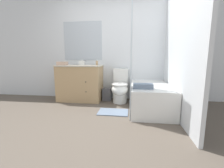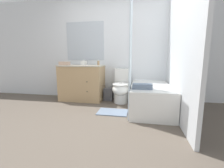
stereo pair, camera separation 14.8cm
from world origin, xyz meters
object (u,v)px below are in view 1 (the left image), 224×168
object	(u,v)px
hand_towel_folded	(62,63)
bath_towel_folded	(143,86)
bathtub	(150,97)
vanity_cabinet	(80,82)
bath_mat	(113,112)
soap_dispenser	(97,63)
tissue_box	(82,63)
sink_faucet	(82,63)
toilet	(120,88)
wastebasket	(107,94)

from	to	relation	value
hand_towel_folded	bath_towel_folded	world-z (taller)	hand_towel_folded
bathtub	bath_towel_folded	distance (m)	0.53
bathtub	hand_towel_folded	world-z (taller)	hand_towel_folded
vanity_cabinet	bath_mat	distance (m)	1.26
vanity_cabinet	soap_dispenser	size ratio (longest dim) A/B	7.95
soap_dispenser	hand_towel_folded	size ratio (longest dim) A/B	0.58
bath_towel_folded	hand_towel_folded	bearing A→B (deg)	158.49
tissue_box	hand_towel_folded	world-z (taller)	tissue_box
sink_faucet	hand_towel_folded	distance (m)	0.50
sink_faucet	tissue_box	xyz separation A→B (m)	(0.05, -0.19, 0.02)
bathtub	bath_towel_folded	xyz separation A→B (m)	(-0.18, -0.41, 0.28)
tissue_box	sink_faucet	bearing A→B (deg)	106.15
soap_dispenser	hand_towel_folded	world-z (taller)	soap_dispenser
sink_faucet	soap_dispenser	bearing A→B (deg)	-26.05
sink_faucet	vanity_cabinet	bearing A→B (deg)	-90.00
tissue_box	soap_dispenser	xyz separation A→B (m)	(0.36, -0.02, 0.01)
vanity_cabinet	toilet	world-z (taller)	vanity_cabinet
bath_mat	sink_faucet	bearing A→B (deg)	132.87
wastebasket	tissue_box	bearing A→B (deg)	-176.19
bath_towel_folded	bath_mat	distance (m)	0.75
wastebasket	soap_dispenser	size ratio (longest dim) A/B	2.28
bathtub	soap_dispenser	world-z (taller)	soap_dispenser
soap_dispenser	bath_towel_folded	xyz separation A→B (m)	(1.01, -0.84, -0.38)
tissue_box	bath_mat	world-z (taller)	tissue_box
toilet	bath_towel_folded	distance (m)	0.91
tissue_box	soap_dispenser	world-z (taller)	soap_dispenser
wastebasket	bath_mat	xyz separation A→B (m)	(0.25, -0.82, -0.14)
toilet	soap_dispenser	distance (m)	0.79
hand_towel_folded	bath_towel_folded	xyz separation A→B (m)	(1.80, -0.71, -0.36)
bath_towel_folded	tissue_box	bearing A→B (deg)	148.04
bath_towel_folded	bathtub	bearing A→B (deg)	66.74
wastebasket	hand_towel_folded	distance (m)	1.27
wastebasket	soap_dispenser	distance (m)	0.80
sink_faucet	bathtub	size ratio (longest dim) A/B	0.10
soap_dispenser	wastebasket	bearing A→B (deg)	13.86
soap_dispenser	bath_mat	xyz separation A→B (m)	(0.48, -0.76, -0.90)
toilet	tissue_box	xyz separation A→B (m)	(-0.92, 0.09, 0.56)
bathtub	tissue_box	xyz separation A→B (m)	(-1.55, 0.45, 0.66)
tissue_box	wastebasket	bearing A→B (deg)	3.81
vanity_cabinet	sink_faucet	size ratio (longest dim) A/B	7.31
wastebasket	soap_dispenser	bearing A→B (deg)	-166.14
bath_mat	soap_dispenser	bearing A→B (deg)	122.15
hand_towel_folded	bath_towel_folded	distance (m)	1.96
wastebasket	sink_faucet	bearing A→B (deg)	167.03
soap_dispenser	bath_mat	distance (m)	1.28
wastebasket	soap_dispenser	xyz separation A→B (m)	(-0.23, -0.06, 0.76)
soap_dispenser	bath_mat	world-z (taller)	soap_dispenser
soap_dispenser	bath_towel_folded	distance (m)	1.37
toilet	tissue_box	bearing A→B (deg)	174.25
sink_faucet	tissue_box	world-z (taller)	sink_faucet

